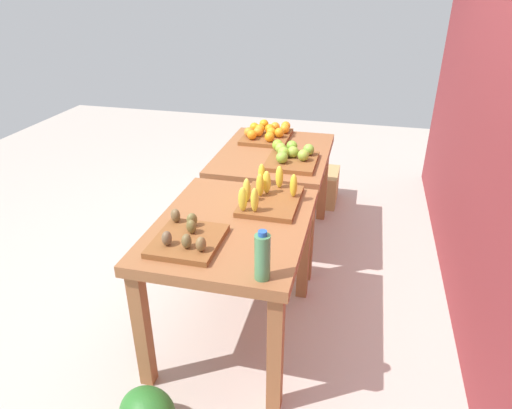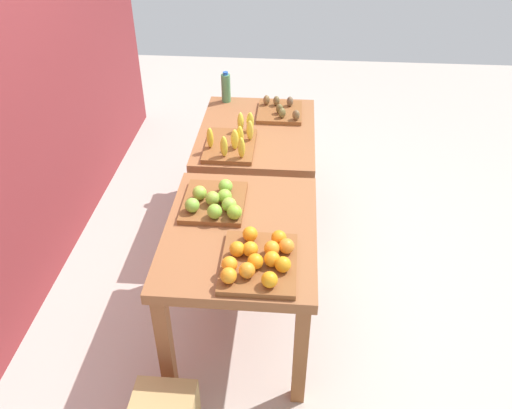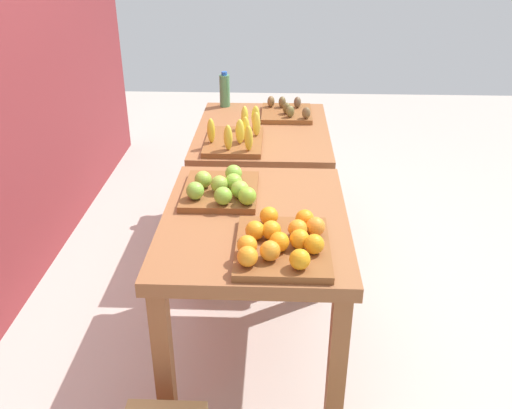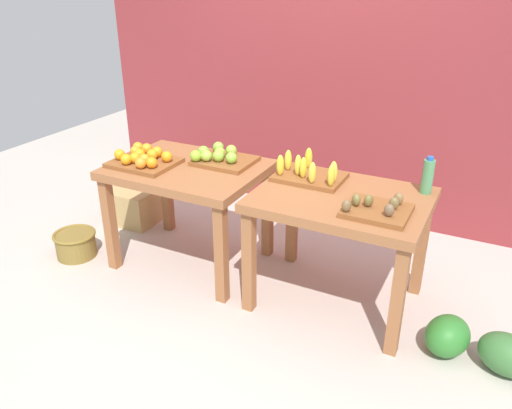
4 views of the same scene
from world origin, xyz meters
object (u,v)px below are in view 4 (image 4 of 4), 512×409
(water_bottle, at_px, (428,176))
(wicker_basket, at_px, (76,244))
(orange_bin, at_px, (143,159))
(display_table_right, at_px, (341,212))
(watermelon_pile, at_px, (477,345))
(display_table_left, at_px, (188,181))
(kiwi_bin, at_px, (376,209))
(cardboard_produce_box, at_px, (133,206))
(banana_crate, at_px, (308,173))
(apple_bin, at_px, (220,157))

(water_bottle, distance_m, wicker_basket, 2.59)
(orange_bin, bearing_deg, display_table_right, 4.82)
(water_bottle, xyz_separation_m, watermelon_pile, (0.45, -0.48, -0.75))
(display_table_left, relative_size, kiwi_bin, 2.89)
(orange_bin, relative_size, cardboard_produce_box, 1.10)
(banana_crate, xyz_separation_m, watermelon_pile, (1.17, -0.35, -0.69))
(display_table_right, height_order, watermelon_pile, display_table_right)
(display_table_left, distance_m, orange_bin, 0.35)
(orange_bin, relative_size, watermelon_pile, 0.67)
(display_table_left, relative_size, display_table_right, 1.00)
(display_table_left, xyz_separation_m, wicker_basket, (-0.83, -0.35, -0.54))
(kiwi_bin, distance_m, wicker_basket, 2.31)
(banana_crate, height_order, water_bottle, water_bottle)
(banana_crate, bearing_deg, apple_bin, 178.59)
(watermelon_pile, bearing_deg, kiwi_bin, 174.71)
(banana_crate, bearing_deg, display_table_right, -26.78)
(banana_crate, relative_size, wicker_basket, 1.38)
(display_table_right, distance_m, kiwi_bin, 0.32)
(water_bottle, distance_m, cardboard_produce_box, 2.48)
(wicker_basket, bearing_deg, cardboard_produce_box, 88.14)
(watermelon_pile, bearing_deg, banana_crate, 163.40)
(watermelon_pile, distance_m, cardboard_produce_box, 2.87)
(banana_crate, bearing_deg, kiwi_bin, -28.88)
(water_bottle, bearing_deg, cardboard_produce_box, 179.28)
(watermelon_pile, bearing_deg, apple_bin, 168.77)
(wicker_basket, bearing_deg, kiwi_bin, 5.18)
(banana_crate, bearing_deg, water_bottle, 10.37)
(orange_bin, xyz_separation_m, cardboard_produce_box, (-0.52, 0.42, -0.65))
(watermelon_pile, relative_size, wicker_basket, 2.05)
(watermelon_pile, bearing_deg, display_table_right, 166.80)
(apple_bin, height_order, cardboard_produce_box, apple_bin)
(orange_bin, xyz_separation_m, kiwi_bin, (1.65, -0.03, -0.02))
(wicker_basket, relative_size, cardboard_produce_box, 0.80)
(apple_bin, bearing_deg, display_table_right, -9.33)
(kiwi_bin, xyz_separation_m, cardboard_produce_box, (-2.18, 0.45, -0.64))
(cardboard_produce_box, bearing_deg, kiwi_bin, -11.68)
(apple_bin, xyz_separation_m, cardboard_produce_box, (-0.98, 0.14, -0.65))
(banana_crate, distance_m, watermelon_pile, 1.40)
(watermelon_pile, bearing_deg, orange_bin, 177.72)
(watermelon_pile, bearing_deg, water_bottle, 133.39)
(display_table_left, bearing_deg, water_bottle, 9.81)
(display_table_left, height_order, water_bottle, water_bottle)
(banana_crate, relative_size, kiwi_bin, 1.22)
(apple_bin, height_order, banana_crate, banana_crate)
(display_table_right, distance_m, apple_bin, 0.97)
(banana_crate, height_order, kiwi_bin, banana_crate)
(display_table_right, height_order, water_bottle, water_bottle)
(apple_bin, distance_m, water_bottle, 1.39)
(wicker_basket, bearing_deg, display_table_left, 22.85)
(wicker_basket, bearing_deg, display_table_right, 10.17)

